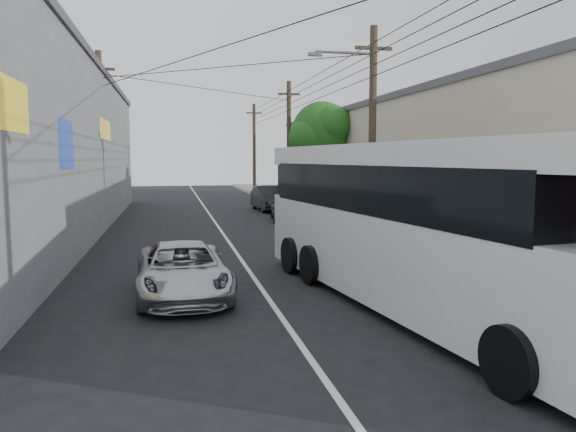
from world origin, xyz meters
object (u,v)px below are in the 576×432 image
coach_bus (418,224)px  parked_suv (321,211)px  parked_car_mid (288,206)px  pedestrian_far (456,229)px  jeepney (183,270)px  parked_car_far (270,198)px  pedestrian_near (445,224)px

coach_bus → parked_suv: 13.97m
parked_suv → parked_car_mid: size_ratio=1.28×
parked_suv → pedestrian_far: bearing=-83.3°
parked_suv → parked_car_mid: parked_suv is taller
jeepney → parked_car_far: (5.71, 20.83, 0.13)m
pedestrian_near → pedestrian_far: bearing=88.5°
parked_car_mid → parked_car_far: parked_car_far is taller
jeepney → pedestrian_near: bearing=25.9°
jeepney → pedestrian_far: (8.71, 3.33, 0.33)m
parked_car_mid → parked_car_far: (0.00, 5.49, 0.02)m
parked_car_mid → parked_car_far: 5.49m
jeepney → parked_suv: 13.43m
coach_bus → pedestrian_near: coach_bus is taller
parked_car_far → parked_car_mid: bearing=-93.5°
parked_car_far → pedestrian_near: bearing=-81.6°
parked_car_far → pedestrian_near: pedestrian_near is taller
pedestrian_far → jeepney: bearing=55.0°
parked_suv → parked_car_far: (-0.80, 9.09, -0.05)m
parked_car_mid → coach_bus: bearing=-85.4°
jeepney → pedestrian_near: size_ratio=2.80×
coach_bus → pedestrian_far: size_ratio=7.48×
jeepney → parked_car_far: bearing=72.7°
coach_bus → parked_car_far: bearing=80.4°
jeepney → parked_car_far: size_ratio=0.98×
parked_suv → pedestrian_near: size_ratio=3.45×
parked_car_mid → pedestrian_near: 11.07m
pedestrian_near → pedestrian_far: pedestrian_far is taller
coach_bus → parked_suv: (1.64, 13.83, -1.02)m
parked_suv → coach_bus: bearing=-104.7°
parked_car_far → pedestrian_far: bearing=-83.8°
jeepney → parked_car_mid: size_ratio=1.04×
jeepney → parked_car_mid: (5.71, 15.34, 0.11)m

